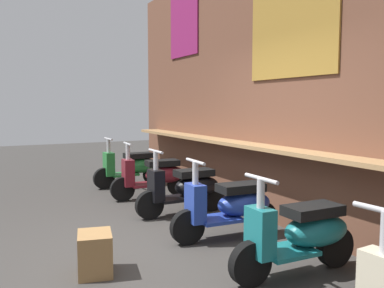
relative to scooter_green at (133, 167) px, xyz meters
The scene contains 8 objects.
ground_plane 3.70m from the scooter_green, 17.11° to the right, with size 26.45×26.45×0.00m, color #383533.
market_stall_facade 3.96m from the scooter_green, 14.86° to the left, with size 9.45×0.61×3.84m.
scooter_green is the anchor object (origin of this frame).
scooter_maroon 1.16m from the scooter_green, ahead, with size 0.50×1.40×0.97m.
scooter_black 2.33m from the scooter_green, ahead, with size 0.46×1.40×0.97m.
scooter_blue 3.52m from the scooter_green, ahead, with size 0.48×1.40×0.97m.
scooter_teal 4.72m from the scooter_green, ahead, with size 0.46×1.40×0.97m.
merchandise_crate 4.18m from the scooter_green, 24.32° to the right, with size 0.39×0.31×0.39m, color olive.
Camera 1 is at (4.00, -1.55, 1.59)m, focal length 38.04 mm.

